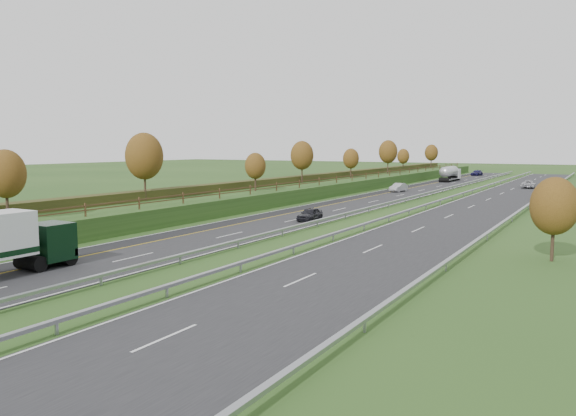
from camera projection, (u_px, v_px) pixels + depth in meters
name	position (u px, v px, depth m)	size (l,w,h in m)	color
ground	(410.00, 207.00, 75.74)	(400.00, 400.00, 0.00)	#264619
near_carriageway	(368.00, 201.00, 84.01)	(10.50, 200.00, 0.04)	black
far_carriageway	(482.00, 207.00, 75.82)	(10.50, 200.00, 0.04)	black
hard_shoulder	(345.00, 199.00, 85.87)	(3.00, 200.00, 0.04)	black
lane_markings	(410.00, 203.00, 80.73)	(26.75, 200.00, 0.01)	silver
embankment_left	(293.00, 191.00, 90.36)	(12.00, 200.00, 2.00)	#264619
hedge_left	(282.00, 181.00, 91.18)	(2.20, 180.00, 1.10)	#2E3515
fence_left	(317.00, 181.00, 87.58)	(0.12, 189.06, 1.20)	#422B19
median_barrier_near	(405.00, 198.00, 81.12)	(0.32, 200.00, 0.71)	gray
median_barrier_far	(440.00, 200.00, 78.59)	(0.32, 200.00, 0.71)	gray
outer_barrier_far	(529.00, 204.00, 72.88)	(0.32, 200.00, 0.71)	gray
trees_left	(284.00, 158.00, 86.69)	(6.64, 164.30, 7.66)	#2D2116
road_tanker	(450.00, 173.00, 129.96)	(2.40, 11.22, 3.46)	silver
car_dark_near	(310.00, 214.00, 61.26)	(1.67, 4.16, 1.42)	black
car_silver_mid	(399.00, 187.00, 100.11)	(1.61, 4.61, 1.52)	#9D9DA2
car_small_far	(477.00, 173.00, 154.38)	(2.09, 5.15, 1.49)	#181544
car_oncoming	(529.00, 184.00, 108.84)	(2.46, 5.34, 1.48)	#B2B2B7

